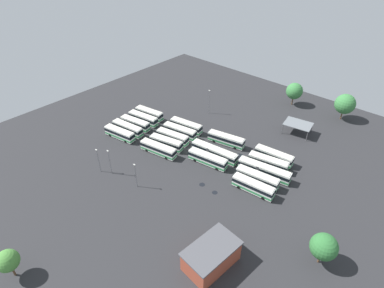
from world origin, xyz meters
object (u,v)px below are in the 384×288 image
object	(u,v)px
bus_row1_slot3	(180,131)
bus_row2_slot2	(214,152)
bus_row0_slot1	(128,128)
bus_row2_slot4	(226,139)
bus_row0_slot0	(120,133)
depot_building	(211,256)
bus_row1_slot0	(158,149)
tree_west_edge	(294,91)
bus_row0_slot3	(143,119)
bus_row0_slot4	(149,114)
bus_row1_slot2	(173,137)
lamp_post_mid_lot	(136,175)
lamp_post_near_entrance	(209,101)
tree_northeast	(324,247)
tree_south_edge	(7,261)
bus_row2_slot1	(208,159)
bus_row1_slot4	(186,126)
bus_row1_slot1	(166,143)
lamp_post_by_building	(98,160)
bus_row3_slot2	(264,170)
bus_row0_slot2	(135,123)
bus_row3_slot0	(253,187)
bus_row3_slot3	(268,162)
maintenance_shelter	(298,124)
bus_row3_slot4	(274,156)
lamp_post_far_corner	(110,161)
tree_northwest	(345,104)

from	to	relation	value
bus_row1_slot3	bus_row2_slot2	distance (m)	16.34
bus_row0_slot1	bus_row2_slot4	bearing A→B (deg)	30.44
bus_row0_slot0	depot_building	world-z (taller)	depot_building
bus_row1_slot0	tree_west_edge	xyz separation A→B (m)	(16.13, 58.90, 4.15)
bus_row0_slot3	bus_row1_slot0	world-z (taller)	same
bus_row0_slot4	bus_row1_slot2	xyz separation A→B (m)	(17.62, -5.23, 0.00)
lamp_post_mid_lot	bus_row0_slot3	bearing A→B (deg)	136.16
bus_row1_slot3	lamp_post_near_entrance	xyz separation A→B (m)	(-2.57, 18.92, 3.41)
bus_row0_slot0	bus_row0_slot4	distance (m)	16.04
tree_northeast	tree_south_edge	size ratio (longest dim) A/B	1.12
bus_row0_slot0	bus_row0_slot1	distance (m)	3.94
bus_row2_slot1	lamp_post_mid_lot	bearing A→B (deg)	-111.44
bus_row1_slot0	bus_row1_slot4	xyz separation A→B (m)	(-2.74, 16.00, -0.00)
bus_row1_slot1	lamp_post_by_building	world-z (taller)	lamp_post_by_building
lamp_post_mid_lot	bus_row1_slot3	bearing A→B (deg)	108.33
bus_row1_slot1	depot_building	world-z (taller)	depot_building
lamp_post_by_building	tree_south_edge	distance (m)	34.92
bus_row3_slot2	bus_row0_slot2	bearing A→B (deg)	-170.12
lamp_post_near_entrance	tree_south_edge	world-z (taller)	lamp_post_near_entrance
tree_south_edge	bus_row1_slot4	bearing A→B (deg)	99.77
bus_row0_slot3	bus_row1_slot1	size ratio (longest dim) A/B	1.04
bus_row3_slot0	bus_row3_slot3	bearing A→B (deg)	101.36
bus_row1_slot0	bus_row1_slot2	xyz separation A→B (m)	(-1.39, 7.82, -0.00)
bus_row0_slot2	bus_row1_slot2	bearing A→B (deg)	9.93
bus_row1_slot2	bus_row3_slot2	distance (m)	32.36
lamp_post_mid_lot	bus_row0_slot2	bearing A→B (deg)	141.14
bus_row0_slot1	maintenance_shelter	distance (m)	59.29
lamp_post_mid_lot	tree_west_edge	world-z (taller)	tree_west_edge
bus_row2_slot2	bus_row1_slot2	bearing A→B (deg)	-170.02
bus_row0_slot4	tree_west_edge	xyz separation A→B (m)	(35.14, 45.85, 4.15)
bus_row2_slot2	depot_building	distance (m)	38.07
bus_row1_slot4	lamp_post_by_building	bearing A→B (deg)	-96.24
bus_row0_slot2	bus_row2_slot2	xyz separation A→B (m)	(31.72, 5.57, 0.00)
bus_row3_slot0	lamp_post_by_building	bearing A→B (deg)	-149.05
maintenance_shelter	bus_row0_slot1	bearing A→B (deg)	-138.27
tree_northeast	bus_row1_slot0	bearing A→B (deg)	176.33
bus_row1_slot4	bus_row3_slot3	distance (m)	32.31
bus_row2_slot4	lamp_post_mid_lot	bearing A→B (deg)	-100.50
bus_row3_slot2	bus_row3_slot4	distance (m)	8.03
bus_row1_slot0	bus_row2_slot1	world-z (taller)	same
bus_row1_slot2	bus_row3_slot2	bearing A→B (deg)	9.85
lamp_post_far_corner	tree_west_edge	xyz separation A→B (m)	(19.31, 74.78, 1.39)
lamp_post_mid_lot	tree_northwest	size ratio (longest dim) A/B	0.80
bus_row0_slot0	bus_row1_slot1	xyz separation A→B (m)	(15.80, 6.79, -0.00)
bus_row0_slot4	bus_row0_slot1	bearing A→B (deg)	-80.02
bus_row3_slot3	lamp_post_by_building	size ratio (longest dim) A/B	1.51
bus_row1_slot1	lamp_post_far_corner	size ratio (longest dim) A/B	1.39
bus_row0_slot2	tree_west_edge	bearing A→B (deg)	58.04
lamp_post_near_entrance	lamp_post_far_corner	xyz separation A→B (m)	(1.44, -46.79, -0.65)
bus_row0_slot3	lamp_post_by_building	distance (m)	29.20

